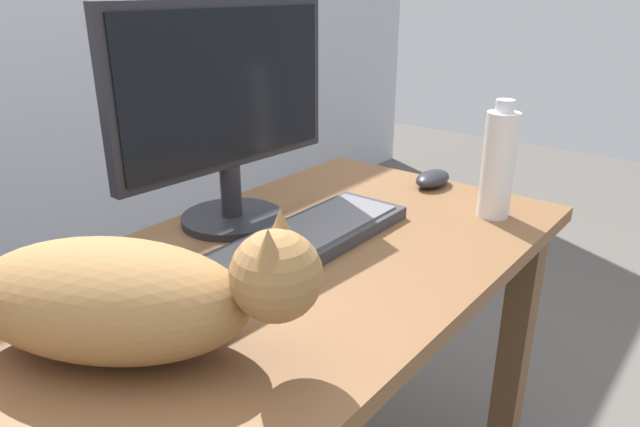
{
  "coord_description": "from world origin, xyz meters",
  "views": [
    {
      "loc": [
        -0.49,
        -0.59,
        1.17
      ],
      "look_at": [
        0.26,
        -0.0,
        0.79
      ],
      "focal_mm": 32.61,
      "sensor_mm": 36.0,
      "label": 1
    }
  ],
  "objects": [
    {
      "name": "monitor",
      "position": [
        0.24,
        0.2,
        0.96
      ],
      "size": [
        0.48,
        0.2,
        0.42
      ],
      "color": "#232328",
      "rests_on": "desk"
    },
    {
      "name": "cat",
      "position": [
        -0.15,
        -0.02,
        0.81
      ],
      "size": [
        0.34,
        0.55,
        0.2
      ],
      "color": "olive",
      "rests_on": "desk"
    },
    {
      "name": "computer_mouse",
      "position": [
        0.68,
        -0.01,
        0.75
      ],
      "size": [
        0.11,
        0.06,
        0.04
      ],
      "primitive_type": "ellipsoid",
      "color": "#232328",
      "rests_on": "desk"
    },
    {
      "name": "spray_bottle",
      "position": [
        0.59,
        -0.19,
        0.84
      ],
      "size": [
        0.06,
        0.06,
        0.23
      ],
      "color": "silver",
      "rests_on": "desk"
    },
    {
      "name": "desk",
      "position": [
        0.0,
        0.0,
        0.62
      ],
      "size": [
        1.47,
        0.62,
        0.73
      ],
      "color": "brown",
      "rests_on": "ground_plane"
    },
    {
      "name": "keyboard",
      "position": [
        0.25,
        0.01,
        0.75
      ],
      "size": [
        0.44,
        0.15,
        0.03
      ],
      "color": "#333338",
      "rests_on": "desk"
    }
  ]
}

